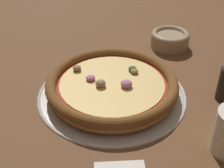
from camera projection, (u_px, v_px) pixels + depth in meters
ground_plane at (112, 94)px, 0.73m from camera, size 3.00×3.00×0.00m
pizza_tray at (112, 93)px, 0.73m from camera, size 0.35×0.35×0.01m
pizza at (112, 85)px, 0.71m from camera, size 0.30×0.30×0.04m
bowl_near at (170, 39)px, 0.91m from camera, size 0.11×0.11×0.05m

